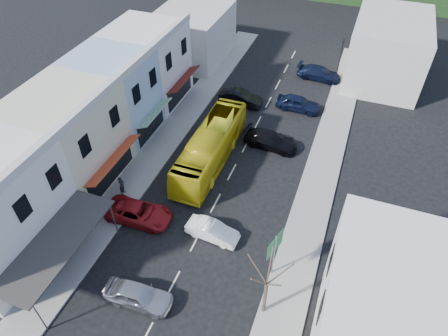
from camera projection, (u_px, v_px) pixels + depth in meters
ground at (196, 240)px, 30.00m from camera, size 120.00×120.00×0.00m
sidewalk_left at (166, 140)px, 38.79m from camera, size 3.00×52.00×0.15m
sidewalk_right at (320, 177)px, 34.93m from camera, size 3.00×52.00×0.15m
shopfront_row at (83, 125)px, 33.98m from camera, size 8.25×30.00×8.00m
right_building at (397, 323)px, 21.06m from camera, size 8.00×9.00×8.00m
distant_block_left at (193, 34)px, 49.73m from camera, size 8.00×10.00×6.00m
distant_block_right at (387, 49)px, 45.54m from camera, size 8.00×12.00×7.00m
bus at (211, 148)px, 35.60m from camera, size 2.57×11.62×3.10m
car_silver at (138, 296)px, 25.83m from camera, size 4.51×2.09×1.40m
car_white at (212, 231)px, 29.77m from camera, size 4.52×2.12×1.40m
car_red at (139, 213)px, 31.06m from camera, size 4.69×2.13×1.40m
car_black_near at (271, 141)px, 37.72m from camera, size 4.63×2.19×1.40m
car_navy_mid at (298, 104)px, 42.30m from camera, size 4.45×1.92×1.40m
car_black_far at (241, 98)px, 43.10m from camera, size 4.45×1.92×1.40m
car_navy_far at (319, 74)px, 47.07m from camera, size 4.61×2.14×1.40m
pedestrian_left at (122, 186)px, 32.81m from camera, size 0.53×0.68×1.70m
direction_sign at (274, 256)px, 26.46m from camera, size 1.23×1.98×4.15m
street_tree at (267, 284)px, 23.61m from camera, size 2.65×2.65×6.47m
traffic_signal at (340, 58)px, 46.21m from camera, size 1.14×1.30×4.85m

